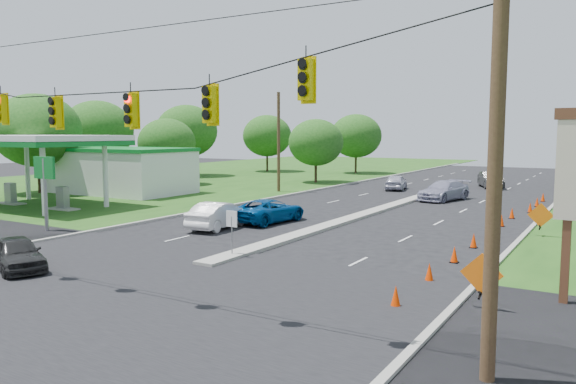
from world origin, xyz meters
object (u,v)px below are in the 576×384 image
Objects in this scene: white_sedan at (219,215)px; gas_station at (109,165)px; black_sedan at (17,253)px; blue_pickup at (269,211)px.

gas_station is at bearing -31.35° from white_sedan.
white_sedan is (0.79, 11.77, 0.08)m from black_sedan.
gas_station is at bearing -8.95° from blue_pickup.
white_sedan reaches higher than black_sedan.
white_sedan is at bearing 18.02° from black_sedan.
gas_station reaches higher than white_sedan.
gas_station is at bearing 62.91° from black_sedan.
gas_station is 20.48m from white_sedan.
gas_station reaches higher than blue_pickup.
white_sedan is 0.90× the size of blue_pickup.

